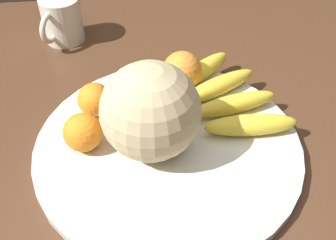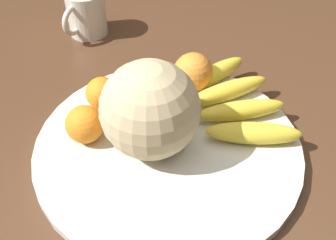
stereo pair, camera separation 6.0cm
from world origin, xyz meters
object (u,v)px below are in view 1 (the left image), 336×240
object	(u,v)px
melon	(151,111)
orange_back_left	(182,71)
orange_mid_center	(151,86)
orange_front_left	(95,99)
banana_bunch	(225,96)
ceramic_mug	(62,20)
produce_tag	(168,136)
orange_front_right	(83,132)
fruit_bowl	(168,146)
kitchen_table	(134,181)

from	to	relation	value
melon	orange_back_left	distance (m)	0.17
orange_mid_center	orange_front_left	bearing A→B (deg)	15.45
banana_bunch	orange_front_left	distance (m)	0.23
ceramic_mug	produce_tag	bearing A→B (deg)	119.29
orange_front_right	produce_tag	xyz separation A→B (m)	(-0.13, -0.01, -0.03)
fruit_bowl	orange_front_right	size ratio (longest dim) A/B	7.00
banana_bunch	ceramic_mug	bearing A→B (deg)	117.84
kitchen_table	orange_front_right	world-z (taller)	orange_front_right
kitchen_table	orange_front_left	world-z (taller)	orange_front_left
fruit_bowl	orange_mid_center	bearing A→B (deg)	-81.06
melon	ceramic_mug	xyz separation A→B (m)	(0.17, -0.37, -0.04)
orange_front_right	ceramic_mug	xyz separation A→B (m)	(0.06, -0.36, 0.00)
orange_front_left	orange_mid_center	bearing A→B (deg)	-164.55
fruit_bowl	orange_mid_center	xyz separation A→B (m)	(0.02, -0.11, 0.04)
orange_mid_center	orange_front_right	bearing A→B (deg)	43.06
orange_front_left	orange_back_left	size ratio (longest dim) A/B	0.80
orange_back_left	ceramic_mug	distance (m)	0.32
fruit_bowl	orange_mid_center	size ratio (longest dim) A/B	7.59
kitchen_table	orange_front_right	bearing A→B (deg)	-0.03
orange_front_right	orange_mid_center	bearing A→B (deg)	-136.94
orange_mid_center	produce_tag	distance (m)	0.11
orange_mid_center	banana_bunch	bearing A→B (deg)	166.69
banana_bunch	produce_tag	xyz separation A→B (m)	(0.11, 0.07, -0.02)
kitchen_table	banana_bunch	bearing A→B (deg)	-155.83
kitchen_table	banana_bunch	size ratio (longest dim) A/B	5.80
ceramic_mug	kitchen_table	bearing A→B (deg)	110.73
banana_bunch	orange_mid_center	xyz separation A→B (m)	(0.13, -0.03, 0.01)
orange_mid_center	kitchen_table	bearing A→B (deg)	68.47
melon	ceramic_mug	bearing A→B (deg)	-65.48
kitchen_table	orange_front_left	distance (m)	0.16
fruit_bowl	melon	xyz separation A→B (m)	(0.03, 0.01, 0.08)
orange_front_left	ceramic_mug	distance (m)	0.29
orange_back_left	fruit_bowl	bearing A→B (deg)	73.59
melon	orange_front_left	distance (m)	0.14
kitchen_table	produce_tag	xyz separation A→B (m)	(-0.06, -0.01, 0.10)
orange_front_left	ceramic_mug	bearing A→B (deg)	-74.18
kitchen_table	orange_back_left	xyz separation A→B (m)	(-0.10, -0.14, 0.14)
fruit_bowl	banana_bunch	xyz separation A→B (m)	(-0.11, -0.08, 0.03)
orange_front_left	produce_tag	distance (m)	0.14
kitchen_table	orange_front_left	xyz separation A→B (m)	(0.06, -0.08, 0.13)
orange_front_left	orange_front_right	bearing A→B (deg)	78.78
orange_front_right	ceramic_mug	world-z (taller)	ceramic_mug
orange_front_left	ceramic_mug	size ratio (longest dim) A/B	0.49
kitchen_table	orange_mid_center	xyz separation A→B (m)	(-0.04, -0.11, 0.13)
banana_bunch	orange_front_right	size ratio (longest dim) A/B	3.84
banana_bunch	orange_back_left	size ratio (longest dim) A/B	3.26
kitchen_table	produce_tag	world-z (taller)	produce_tag
orange_front_right	ceramic_mug	size ratio (longest dim) A/B	0.52
orange_front_left	orange_back_left	distance (m)	0.17
orange_front_left	melon	bearing A→B (deg)	134.21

